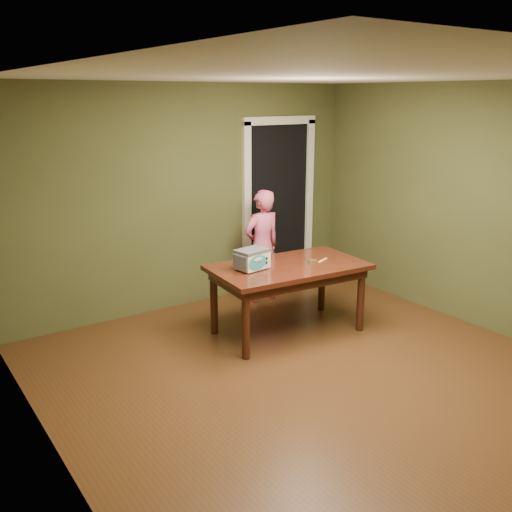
% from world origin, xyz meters
% --- Properties ---
extents(floor, '(5.00, 5.00, 0.00)m').
position_xyz_m(floor, '(0.00, 0.00, 0.00)').
color(floor, '#512A17').
rests_on(floor, ground).
extents(room_shell, '(4.52, 5.02, 2.61)m').
position_xyz_m(room_shell, '(0.00, 0.00, 1.71)').
color(room_shell, '#4C512B').
rests_on(room_shell, ground).
extents(doorway, '(1.10, 0.66, 2.25)m').
position_xyz_m(doorway, '(1.30, 2.78, 1.06)').
color(doorway, black).
rests_on(doorway, ground).
extents(dining_table, '(1.67, 1.03, 0.75)m').
position_xyz_m(dining_table, '(0.42, 1.11, 0.65)').
color(dining_table, '#35160C').
rests_on(dining_table, floor).
extents(toy_oven, '(0.37, 0.28, 0.21)m').
position_xyz_m(toy_oven, '(0.02, 1.20, 0.86)').
color(toy_oven, '#4C4F54').
rests_on(toy_oven, dining_table).
extents(baking_pan, '(0.10, 0.10, 0.02)m').
position_xyz_m(baking_pan, '(0.70, 1.06, 0.76)').
color(baking_pan, silver).
rests_on(baking_pan, dining_table).
extents(spatula, '(0.18, 0.09, 0.01)m').
position_xyz_m(spatula, '(0.82, 1.03, 0.75)').
color(spatula, '#F1C468').
rests_on(spatula, dining_table).
extents(child, '(0.51, 0.34, 1.38)m').
position_xyz_m(child, '(0.76, 2.08, 0.69)').
color(child, '#E25D85').
rests_on(child, floor).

